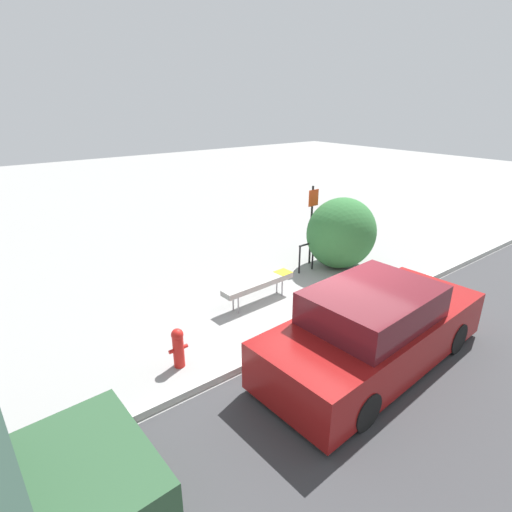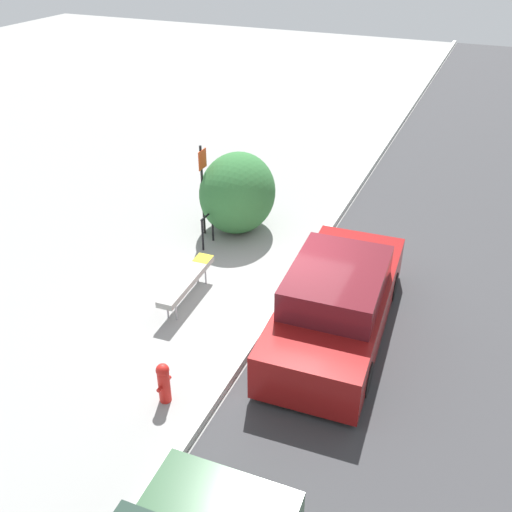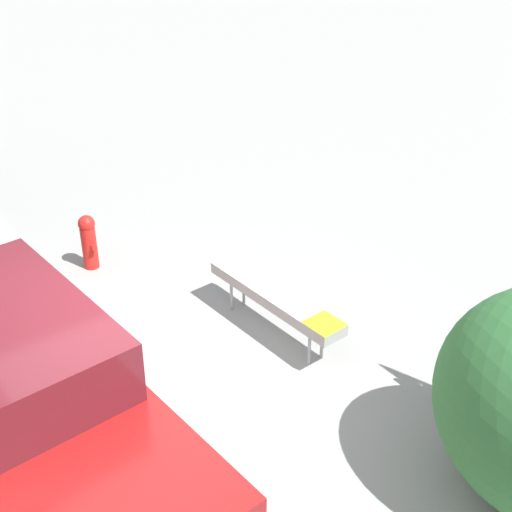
{
  "view_description": "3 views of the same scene",
  "coord_description": "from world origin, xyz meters",
  "px_view_note": "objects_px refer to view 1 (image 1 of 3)",
  "views": [
    {
      "loc": [
        -5.77,
        -4.87,
        4.49
      ],
      "look_at": [
        -0.36,
        2.14,
        1.04
      ],
      "focal_mm": 28.0,
      "sensor_mm": 36.0,
      "label": 1
    },
    {
      "loc": [
        -8.87,
        -3.33,
        6.92
      ],
      "look_at": [
        0.72,
        0.8,
        0.61
      ],
      "focal_mm": 40.0,
      "sensor_mm": 36.0,
      "label": 2
    },
    {
      "loc": [
        4.72,
        -2.41,
        4.94
      ],
      "look_at": [
        -0.65,
        1.6,
        1.05
      ],
      "focal_mm": 50.0,
      "sensor_mm": 36.0,
      "label": 3
    }
  ],
  "objects_px": {
    "parked_car_near": "(374,330)",
    "fire_hydrant": "(178,347)",
    "sign_post": "(312,218)",
    "bench": "(259,284)",
    "bike_rack": "(306,254)"
  },
  "relations": [
    {
      "from": "bench",
      "to": "parked_car_near",
      "type": "distance_m",
      "value": 3.11
    },
    {
      "from": "parked_car_near",
      "to": "bike_rack",
      "type": "bearing_deg",
      "value": 58.76
    },
    {
      "from": "bench",
      "to": "bike_rack",
      "type": "relative_size",
      "value": 2.39
    },
    {
      "from": "bike_rack",
      "to": "sign_post",
      "type": "height_order",
      "value": "sign_post"
    },
    {
      "from": "parked_car_near",
      "to": "fire_hydrant",
      "type": "bearing_deg",
      "value": 141.04
    },
    {
      "from": "fire_hydrant",
      "to": "sign_post",
      "type": "bearing_deg",
      "value": 21.15
    },
    {
      "from": "bike_rack",
      "to": "parked_car_near",
      "type": "relative_size",
      "value": 0.17
    },
    {
      "from": "sign_post",
      "to": "parked_car_near",
      "type": "xyz_separation_m",
      "value": [
        -2.52,
        -4.12,
        -0.7
      ]
    },
    {
      "from": "sign_post",
      "to": "fire_hydrant",
      "type": "height_order",
      "value": "sign_post"
    },
    {
      "from": "parked_car_near",
      "to": "bench",
      "type": "bearing_deg",
      "value": 90.35
    },
    {
      "from": "bike_rack",
      "to": "fire_hydrant",
      "type": "relative_size",
      "value": 1.08
    },
    {
      "from": "sign_post",
      "to": "fire_hydrant",
      "type": "xyz_separation_m",
      "value": [
        -5.35,
        -2.07,
        -0.98
      ]
    },
    {
      "from": "bench",
      "to": "sign_post",
      "type": "distance_m",
      "value": 3.02
    },
    {
      "from": "bench",
      "to": "parked_car_near",
      "type": "xyz_separation_m",
      "value": [
        0.19,
        -3.1,
        0.2
      ]
    },
    {
      "from": "sign_post",
      "to": "fire_hydrant",
      "type": "distance_m",
      "value": 5.82
    }
  ]
}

